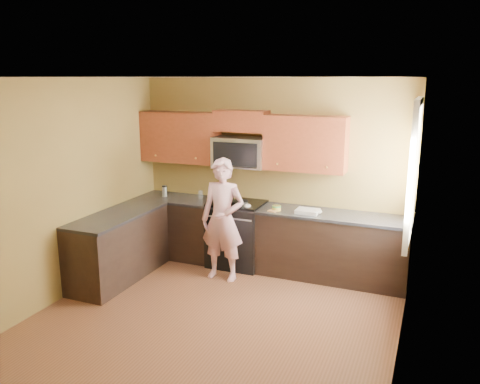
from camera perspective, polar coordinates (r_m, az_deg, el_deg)
The scene contains 26 objects.
floor at distance 5.71m, azimuth -3.19°, elevation -14.84°, with size 4.00×4.00×0.00m, color brown.
ceiling at distance 5.04m, azimuth -3.60°, elevation 13.37°, with size 4.00×4.00×0.00m, color white.
wall_back at distance 7.02m, azimuth 3.68°, elevation 2.27°, with size 4.00×4.00×0.00m, color brown.
wall_front at distance 3.61m, azimuth -17.40°, elevation -9.19°, with size 4.00×4.00×0.00m, color brown.
wall_left at distance 6.32m, azimuth -19.97°, elevation 0.23°, with size 4.00×4.00×0.00m, color brown.
wall_right at distance 4.73m, azimuth 19.07°, elevation -3.93°, with size 4.00×4.00×0.00m, color brown.
cabinet_back_run at distance 6.98m, azimuth 2.78°, elevation -5.52°, with size 4.00×0.60×0.88m, color black.
cabinet_left_run at distance 6.83m, azimuth -14.11°, elevation -6.37°, with size 0.60×1.60×0.88m, color black.
countertop_back at distance 6.84m, azimuth 2.79°, elevation -1.89°, with size 4.00×0.62×0.04m, color black.
countertop_left at distance 6.68m, azimuth -14.26°, elevation -2.67°, with size 0.62×1.60×0.04m, color black.
stove at distance 7.09m, azimuth -0.35°, elevation -4.92°, with size 0.76×0.65×0.95m, color black, non-canonical shape.
microwave at distance 6.96m, azimuth 0.04°, elevation 3.03°, with size 0.76×0.40×0.42m, color silver, non-canonical shape.
upper_cab_left at distance 7.41m, azimuth -6.98°, elevation 3.57°, with size 1.22×0.33×0.75m, color maroon, non-canonical shape.
upper_cab_right at distance 6.70m, azimuth 7.62°, elevation 2.51°, with size 1.12×0.33×0.75m, color maroon, non-canonical shape.
upper_cab_over_mw at distance 6.90m, azimuth 0.15°, elevation 8.39°, with size 0.76×0.33×0.30m, color maroon.
window at distance 5.83m, azimuth 19.85°, elevation 2.22°, with size 0.06×1.06×1.66m, color white, non-canonical shape.
woman at distance 6.50m, azimuth -2.06°, elevation -3.30°, with size 0.61×0.40×1.67m, color #D86C84.
frying_pan at distance 6.82m, azimuth -0.09°, elevation -1.48°, with size 0.24×0.43×0.06m, color black, non-canonical shape.
butter_tub at distance 6.64m, azimuth 4.33°, elevation -2.20°, with size 0.12×0.12×0.09m, color gold, non-canonical shape.
toast_slice at distance 6.60m, azimuth 3.90°, elevation -2.22°, with size 0.11×0.11×0.01m, color #B27F47.
napkin_a at distance 6.74m, azimuth 0.85°, elevation -1.66°, with size 0.11×0.12×0.06m, color silver.
napkin_b at distance 6.54m, azimuth 9.13°, elevation -2.29°, with size 0.12×0.13×0.07m, color silver.
dish_towel at distance 6.56m, azimuth 7.97°, elevation -2.26°, with size 0.30×0.24×0.05m, color silver.
travel_mug at distance 7.50m, azimuth -8.87°, elevation -0.51°, with size 0.08×0.08×0.17m, color silver, non-canonical shape.
glass_a at distance 7.30m, azimuth -4.69°, elevation -0.29°, with size 0.07×0.07×0.12m, color silver.
glass_c at distance 7.17m, azimuth -2.15°, elevation -0.50°, with size 0.07×0.07×0.12m, color silver.
Camera 1 is at (2.19, -4.54, 2.70)m, focal length 36.16 mm.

